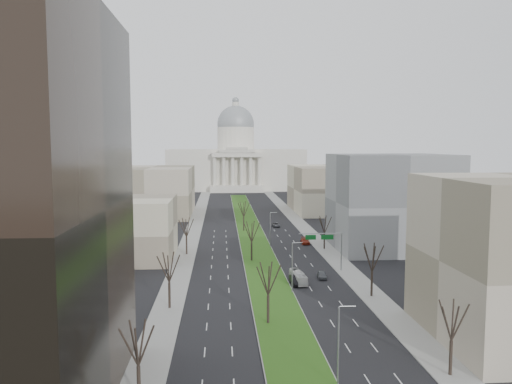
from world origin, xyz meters
name	(u,v)px	position (x,y,z in m)	size (l,w,h in m)	color
ground	(250,231)	(0.00, 120.00, 0.00)	(600.00, 600.00, 0.00)	black
median	(250,231)	(0.00, 118.99, 0.10)	(8.00, 222.03, 0.20)	#999993
sidewalk_left	(187,248)	(-17.50, 95.00, 0.07)	(5.00, 330.00, 0.15)	gray
sidewalk_right	(323,246)	(17.50, 95.00, 0.07)	(5.00, 330.00, 0.15)	gray
capitol	(236,162)	(0.00, 269.59, 16.31)	(80.00, 46.00, 55.00)	beige
building_beige_left	(117,229)	(-33.00, 85.00, 7.00)	(26.00, 22.00, 14.00)	gray
building_grey_right	(390,202)	(34.00, 92.00, 12.00)	(28.00, 26.00, 24.00)	slate
building_far_left	(152,191)	(-35.00, 160.00, 9.00)	(30.00, 40.00, 18.00)	gray
building_far_right	(331,189)	(35.00, 165.00, 9.00)	(30.00, 40.00, 18.00)	gray
tree_left_near	(138,342)	(-17.20, 18.00, 6.61)	(5.10, 5.10, 9.18)	black
tree_left_mid	(169,266)	(-17.20, 48.00, 7.00)	(5.40, 5.40, 9.72)	black
tree_left_far	(186,227)	(-17.20, 88.00, 6.84)	(5.28, 5.28, 9.50)	black
tree_right_near	(452,319)	(17.20, 22.00, 6.69)	(5.16, 5.16, 9.29)	black
tree_right_mid	(372,256)	(17.20, 52.00, 7.16)	(5.52, 5.52, 9.94)	black
tree_right_far	(325,224)	(17.20, 92.00, 6.53)	(5.04, 5.04, 9.07)	black
tree_median_a	(268,277)	(-2.00, 40.00, 7.00)	(5.40, 5.40, 9.72)	black
tree_median_b	(252,231)	(-2.00, 80.00, 7.00)	(5.40, 5.40, 9.72)	black
tree_median_c	(244,209)	(-2.00, 120.00, 7.00)	(5.40, 5.40, 9.72)	black
streetlamp_median_a	(339,345)	(3.76, 20.00, 4.81)	(1.90, 0.20, 9.16)	gray
streetlamp_median_b	(293,267)	(3.76, 55.00, 4.81)	(1.90, 0.20, 9.16)	gray
streetlamp_median_c	(270,229)	(3.76, 95.00, 4.81)	(1.90, 0.20, 9.16)	gray
mast_arm_signs	(329,242)	(13.49, 70.03, 6.11)	(9.12, 0.24, 8.09)	gray
car_grey_near	(322,275)	(10.97, 64.40, 0.70)	(1.65, 4.09, 1.39)	#575B60
car_black	(296,280)	(5.20, 60.61, 0.85)	(1.79, 5.14, 1.69)	black
car_red	(305,241)	(13.50, 99.18, 0.76)	(2.12, 5.21, 1.51)	maroon
car_grey_far	(276,225)	(8.79, 127.62, 0.65)	(2.15, 4.67, 1.30)	#494A50
box_van	(298,277)	(5.86, 61.70, 1.09)	(1.82, 7.79, 2.17)	white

